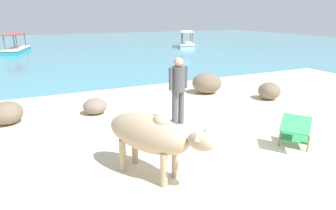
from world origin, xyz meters
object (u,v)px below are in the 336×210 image
Objects in this scene: deck_chair_near at (295,130)px; cow at (150,134)px; boat_teal at (16,49)px; person_standing at (178,86)px; boat_white at (187,44)px.

cow is at bearing 138.49° from deck_chair_near.
cow is 0.49× the size of boat_teal.
deck_chair_near is at bearing 53.45° from cow.
person_standing reaches higher than cow.
boat_white is at bearing 93.72° from boat_teal.
deck_chair_near is at bearing 4.03° from boat_white.
cow is 2.00× the size of deck_chair_near.
person_standing reaches higher than boat_teal.
cow is at bearing -4.21° from boat_white.
boat_teal is 12.83m from boat_white.
cow is 19.75m from boat_white.
person_standing is 17.43m from boat_white.
boat_teal reaches higher than cow.
deck_chair_near is at bearing 28.96° from boat_teal.
cow reaches higher than deck_chair_near.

